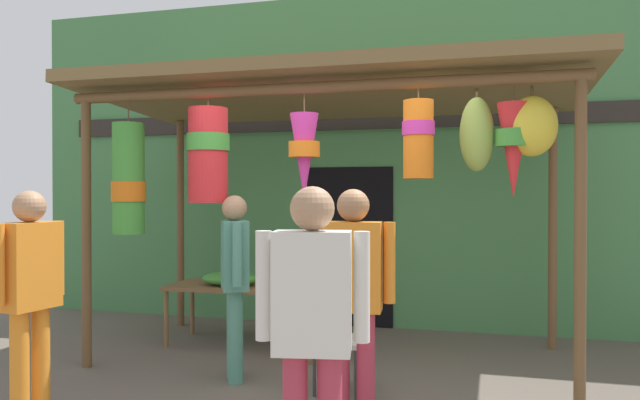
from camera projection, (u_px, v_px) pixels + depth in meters
name	position (u px, v px, depth m)	size (l,w,h in m)	color
ground_plane	(329.00, 390.00, 5.11)	(30.00, 30.00, 0.00)	#60564C
shop_facade	(380.00, 160.00, 7.60)	(9.54, 0.29, 4.18)	#47844C
market_stall_canopy	(328.00, 111.00, 5.88)	(4.90, 2.37, 2.82)	brown
display_table	(234.00, 291.00, 6.66)	(1.42, 0.71, 0.66)	brown
flower_heap_on_table	(231.00, 279.00, 6.63)	(0.64, 0.45, 0.15)	green
folding_chair	(334.00, 332.00, 5.06)	(0.45, 0.45, 0.84)	beige
wicker_basket_by_table	(321.00, 345.00, 6.08)	(0.52, 0.52, 0.27)	brown
vendor_in_orange	(353.00, 287.00, 4.25)	(0.59, 0.25, 1.70)	#B23347
customer_foreground	(312.00, 321.00, 3.11)	(0.59, 0.29, 1.71)	#B23347
shopper_by_bananas	(235.00, 271.00, 5.36)	(0.38, 0.53, 1.65)	#4C8E7A
passerby_at_right	(30.00, 286.00, 4.35)	(0.28, 0.59, 1.69)	orange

